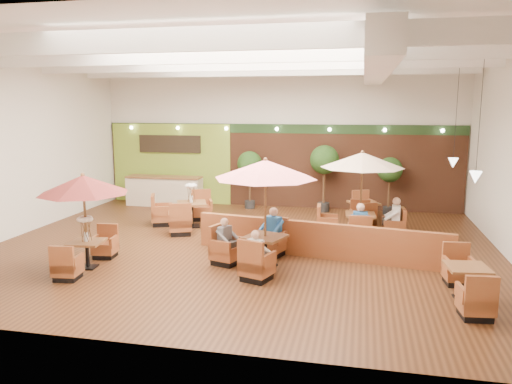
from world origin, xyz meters
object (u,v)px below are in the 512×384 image
(table_2, at_px, (362,179))
(topiary_2, at_px, (390,172))
(table_4, at_px, (466,284))
(diner_4, at_px, (394,215))
(topiary_0, at_px, (250,166))
(topiary_1, at_px, (324,162))
(service_counter, at_px, (164,191))
(diner_0, at_px, (257,249))
(diner_2, at_px, (226,236))
(table_3, at_px, (184,213))
(table_1, at_px, (263,189))
(diner_1, at_px, (272,227))
(table_0, at_px, (84,196))
(diner_3, at_px, (360,221))
(booth_divider, at_px, (318,240))
(table_5, at_px, (363,214))

(table_2, bearing_deg, topiary_2, 71.68)
(table_4, xyz_separation_m, diner_4, (-1.20, 4.43, 0.43))
(topiary_0, bearing_deg, diner_4, -35.36)
(topiary_1, xyz_separation_m, diner_4, (2.34, -3.67, -1.09))
(service_counter, height_order, diner_0, diner_0)
(diner_4, bearing_deg, diner_2, 129.96)
(table_3, xyz_separation_m, diner_2, (2.43, -3.54, 0.26))
(topiary_0, relative_size, diner_4, 2.66)
(table_4, relative_size, topiary_2, 1.18)
(table_1, xyz_separation_m, diner_1, (0.07, 0.99, -1.18))
(table_0, relative_size, diner_3, 2.90)
(table_4, bearing_deg, topiary_1, 107.33)
(diner_4, bearing_deg, diner_0, 145.20)
(table_4, bearing_deg, table_1, 158.38)
(topiary_0, bearing_deg, topiary_2, 0.00)
(topiary_0, bearing_deg, diner_0, -76.11)
(table_4, xyz_separation_m, topiary_1, (-3.53, 8.10, 1.51))
(table_4, xyz_separation_m, diner_1, (-4.43, 2.23, 0.42))
(table_2, xyz_separation_m, topiary_2, (0.99, 3.67, -0.24))
(diner_3, bearing_deg, table_4, -59.12)
(table_1, height_order, topiary_0, table_1)
(diner_0, relative_size, diner_3, 0.89)
(table_2, relative_size, topiary_0, 1.19)
(booth_divider, distance_m, table_4, 3.95)
(diner_0, bearing_deg, diner_2, 161.39)
(topiary_1, relative_size, topiary_2, 1.19)
(service_counter, xyz_separation_m, topiary_2, (8.62, 0.20, 0.98))
(topiary_1, bearing_deg, diner_0, -96.50)
(table_1, distance_m, diner_2, 1.53)
(table_4, distance_m, diner_3, 4.10)
(diner_1, distance_m, diner_3, 2.58)
(table_3, xyz_separation_m, table_5, (5.78, 1.49, -0.09))
(service_counter, height_order, topiary_2, topiary_2)
(topiary_2, bearing_deg, service_counter, -178.67)
(diner_1, distance_m, diner_2, 1.40)
(table_1, xyz_separation_m, diner_0, (0.07, -0.99, -1.22))
(topiary_1, height_order, diner_4, topiary_1)
(table_5, relative_size, diner_2, 3.87)
(topiary_2, distance_m, diner_1, 6.76)
(table_4, xyz_separation_m, diner_0, (-4.43, 0.24, 0.38))
(diner_2, xyz_separation_m, diner_3, (3.26, 2.23, 0.03))
(table_0, xyz_separation_m, table_4, (8.67, -0.24, -1.43))
(table_0, height_order, diner_2, table_0)
(table_2, relative_size, diner_1, 3.20)
(diner_3, bearing_deg, table_1, -137.50)
(table_3, bearing_deg, diner_0, -74.09)
(table_3, xyz_separation_m, topiary_1, (4.31, 3.32, 1.39))
(topiary_0, relative_size, topiary_1, 0.89)
(table_2, bearing_deg, diner_3, -93.27)
(topiary_2, distance_m, diner_4, 3.76)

